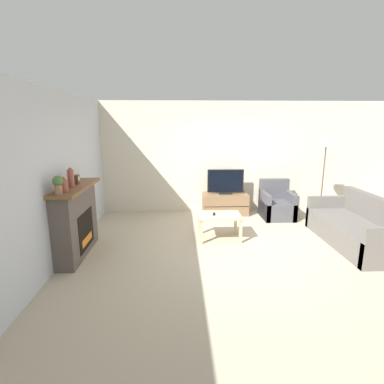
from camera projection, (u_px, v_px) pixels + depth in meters
The scene contains 15 objects.
ground_plane at pixel (233, 246), 5.42m from camera, with size 24.00×24.00×0.00m, color tan.
wall_back at pixel (218, 158), 7.38m from camera, with size 12.00×0.06×2.70m.
wall_left at pixel (65, 174), 5.01m from camera, with size 0.06×12.00×2.70m.
fireplace at pixel (76, 220), 4.96m from camera, with size 0.43×1.46×1.19m.
mantel_vase_left at pixel (63, 185), 4.38m from camera, with size 0.14×0.14×0.23m.
mantel_vase_centre_left at pixel (71, 178), 4.69m from camera, with size 0.10×0.10×0.31m.
mantel_clock at pixel (77, 179), 4.96m from camera, with size 0.08×0.11×0.15m.
potted_plant at pixel (58, 184), 4.19m from camera, with size 0.15×0.15×0.27m.
tv_stand at pixel (225, 204), 7.31m from camera, with size 1.09×0.52×0.51m.
tv at pixel (226, 183), 7.19m from camera, with size 0.87×0.18×0.60m.
armchair at pixel (277, 206), 7.04m from camera, with size 0.70×0.76×0.88m.
coffee_table at pixel (219, 218), 5.71m from camera, with size 0.81×0.59×0.48m.
remote at pixel (214, 214), 5.70m from camera, with size 0.06×0.15×0.02m.
couch at pixel (357, 229), 5.46m from camera, with size 0.92×2.07×0.88m.
floor_lamp at pixel (326, 147), 6.44m from camera, with size 0.35×0.35×1.91m.
Camera 1 is at (-0.96, -5.03, 2.17)m, focal length 28.00 mm.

